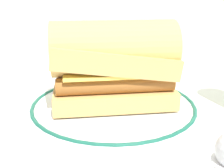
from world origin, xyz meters
name	(u,v)px	position (x,y,z in m)	size (l,w,h in m)	color
ground_plane	(104,119)	(0.00, 0.00, 0.00)	(1.50, 1.50, 0.00)	silver
plate	(112,106)	(0.01, 0.03, 0.01)	(0.28, 0.28, 0.01)	white
sausage_sandwich	(112,63)	(0.01, 0.03, 0.08)	(0.19, 0.11, 0.13)	tan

